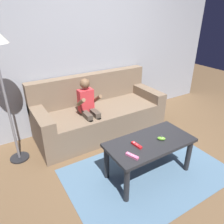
% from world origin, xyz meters
% --- Properties ---
extents(ground_plane, '(9.88, 9.88, 0.00)m').
position_xyz_m(ground_plane, '(0.00, 0.00, 0.00)').
color(ground_plane, brown).
extents(wall_back, '(4.94, 0.05, 2.50)m').
position_xyz_m(wall_back, '(0.00, 1.74, 1.25)').
color(wall_back, '#999EA8').
rests_on(wall_back, ground).
extents(couch, '(1.95, 0.80, 0.87)m').
position_xyz_m(couch, '(-0.11, 1.35, 0.30)').
color(couch, '#75604C').
rests_on(couch, ground).
extents(person_seated_on_couch, '(0.30, 0.36, 0.93)m').
position_xyz_m(person_seated_on_couch, '(-0.36, 1.18, 0.54)').
color(person_seated_on_couch, '#4C4238').
rests_on(person_seated_on_couch, ground).
extents(coffee_table, '(0.99, 0.50, 0.46)m').
position_xyz_m(coffee_table, '(-0.09, 0.17, 0.38)').
color(coffee_table, '#232326').
rests_on(coffee_table, ground).
extents(area_rug, '(1.87, 1.24, 0.01)m').
position_xyz_m(area_rug, '(-0.09, 0.17, 0.00)').
color(area_rug, slate).
rests_on(area_rug, ground).
extents(game_remote_red_near_edge, '(0.05, 0.14, 0.03)m').
position_xyz_m(game_remote_red_near_edge, '(-0.28, 0.18, 0.47)').
color(game_remote_red_near_edge, red).
rests_on(game_remote_red_near_edge, coffee_table).
extents(nunchuk_lime, '(0.10, 0.09, 0.05)m').
position_xyz_m(nunchuk_lime, '(0.03, 0.13, 0.48)').
color(nunchuk_lime, '#72C638').
rests_on(nunchuk_lime, coffee_table).
extents(game_remote_pink_far_corner, '(0.08, 0.14, 0.03)m').
position_xyz_m(game_remote_pink_far_corner, '(-0.43, 0.05, 0.47)').
color(game_remote_pink_far_corner, pink).
rests_on(game_remote_pink_far_corner, coffee_table).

